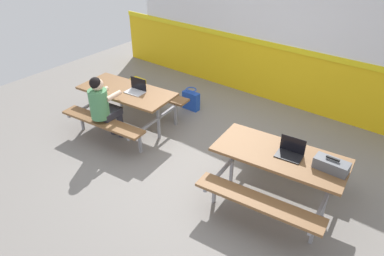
{
  "coord_description": "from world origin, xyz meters",
  "views": [
    {
      "loc": [
        2.86,
        -3.8,
        3.41
      ],
      "look_at": [
        0.0,
        -0.15,
        0.55
      ],
      "focal_mm": 33.71,
      "sensor_mm": 36.0,
      "label": 1
    }
  ],
  "objects_px": {
    "toolbox_grey": "(331,165)",
    "picnic_table_left": "(127,99)",
    "student_nearer": "(103,104)",
    "picnic_table_right": "(279,164)",
    "tote_bag_bright": "(191,100)",
    "laptop_silver": "(136,89)",
    "laptop_dark": "(290,152)",
    "backpack_dark": "(139,89)"
  },
  "relations": [
    {
      "from": "toolbox_grey",
      "to": "picnic_table_left",
      "type": "bearing_deg",
      "value": 179.71
    },
    {
      "from": "student_nearer",
      "to": "toolbox_grey",
      "type": "xyz_separation_m",
      "value": [
        3.48,
        0.54,
        0.1
      ]
    },
    {
      "from": "toolbox_grey",
      "to": "picnic_table_right",
      "type": "bearing_deg",
      "value": -174.02
    },
    {
      "from": "toolbox_grey",
      "to": "tote_bag_bright",
      "type": "relative_size",
      "value": 0.93
    },
    {
      "from": "tote_bag_bright",
      "to": "picnic_table_left",
      "type": "bearing_deg",
      "value": -110.08
    },
    {
      "from": "laptop_silver",
      "to": "laptop_dark",
      "type": "height_order",
      "value": "same"
    },
    {
      "from": "picnic_table_right",
      "to": "toolbox_grey",
      "type": "bearing_deg",
      "value": 5.98
    },
    {
      "from": "picnic_table_right",
      "to": "tote_bag_bright",
      "type": "relative_size",
      "value": 4.05
    },
    {
      "from": "picnic_table_left",
      "to": "tote_bag_bright",
      "type": "relative_size",
      "value": 4.05
    },
    {
      "from": "picnic_table_left",
      "to": "picnic_table_right",
      "type": "xyz_separation_m",
      "value": [
        2.91,
        -0.08,
        0.0
      ]
    },
    {
      "from": "laptop_dark",
      "to": "tote_bag_bright",
      "type": "xyz_separation_m",
      "value": [
        -2.57,
        1.25,
        -0.59
      ]
    },
    {
      "from": "student_nearer",
      "to": "toolbox_grey",
      "type": "height_order",
      "value": "student_nearer"
    },
    {
      "from": "student_nearer",
      "to": "laptop_silver",
      "type": "distance_m",
      "value": 0.63
    },
    {
      "from": "toolbox_grey",
      "to": "backpack_dark",
      "type": "distance_m",
      "value": 4.34
    },
    {
      "from": "picnic_table_left",
      "to": "laptop_dark",
      "type": "height_order",
      "value": "laptop_dark"
    },
    {
      "from": "laptop_dark",
      "to": "backpack_dark",
      "type": "xyz_separation_m",
      "value": [
        -3.69,
        0.94,
        -0.57
      ]
    },
    {
      "from": "picnic_table_right",
      "to": "picnic_table_left",
      "type": "bearing_deg",
      "value": 178.38
    },
    {
      "from": "picnic_table_left",
      "to": "backpack_dark",
      "type": "xyz_separation_m",
      "value": [
        -0.68,
        0.91,
        -0.36
      ]
    },
    {
      "from": "laptop_dark",
      "to": "backpack_dark",
      "type": "bearing_deg",
      "value": 165.66
    },
    {
      "from": "student_nearer",
      "to": "laptop_dark",
      "type": "distance_m",
      "value": 3.02
    },
    {
      "from": "picnic_table_right",
      "to": "backpack_dark",
      "type": "relative_size",
      "value": 3.96
    },
    {
      "from": "backpack_dark",
      "to": "tote_bag_bright",
      "type": "relative_size",
      "value": 1.02
    },
    {
      "from": "picnic_table_right",
      "to": "tote_bag_bright",
      "type": "distance_m",
      "value": 2.81
    },
    {
      "from": "picnic_table_left",
      "to": "laptop_silver",
      "type": "bearing_deg",
      "value": 17.18
    },
    {
      "from": "picnic_table_left",
      "to": "backpack_dark",
      "type": "bearing_deg",
      "value": 126.58
    },
    {
      "from": "toolbox_grey",
      "to": "tote_bag_bright",
      "type": "bearing_deg",
      "value": 158.11
    },
    {
      "from": "picnic_table_right",
      "to": "laptop_silver",
      "type": "bearing_deg",
      "value": 177.08
    },
    {
      "from": "picnic_table_right",
      "to": "laptop_dark",
      "type": "xyz_separation_m",
      "value": [
        0.1,
        0.05,
        0.21
      ]
    },
    {
      "from": "picnic_table_left",
      "to": "toolbox_grey",
      "type": "relative_size",
      "value": 4.35
    },
    {
      "from": "tote_bag_bright",
      "to": "toolbox_grey",
      "type": "bearing_deg",
      "value": -21.89
    },
    {
      "from": "backpack_dark",
      "to": "laptop_silver",
      "type": "bearing_deg",
      "value": -44.78
    },
    {
      "from": "student_nearer",
      "to": "toolbox_grey",
      "type": "bearing_deg",
      "value": 8.77
    },
    {
      "from": "picnic_table_left",
      "to": "laptop_silver",
      "type": "xyz_separation_m",
      "value": [
        0.18,
        0.06,
        0.21
      ]
    },
    {
      "from": "picnic_table_right",
      "to": "tote_bag_bright",
      "type": "xyz_separation_m",
      "value": [
        -2.46,
        1.3,
        -0.38
      ]
    },
    {
      "from": "picnic_table_left",
      "to": "laptop_silver",
      "type": "height_order",
      "value": "laptop_silver"
    },
    {
      "from": "student_nearer",
      "to": "backpack_dark",
      "type": "distance_m",
      "value": 1.7
    },
    {
      "from": "picnic_table_right",
      "to": "tote_bag_bright",
      "type": "height_order",
      "value": "picnic_table_right"
    },
    {
      "from": "toolbox_grey",
      "to": "laptop_silver",
      "type": "bearing_deg",
      "value": 178.72
    },
    {
      "from": "student_nearer",
      "to": "tote_bag_bright",
      "type": "relative_size",
      "value": 2.81
    },
    {
      "from": "picnic_table_right",
      "to": "laptop_dark",
      "type": "bearing_deg",
      "value": 24.87
    },
    {
      "from": "student_nearer",
      "to": "laptop_silver",
      "type": "relative_size",
      "value": 3.54
    },
    {
      "from": "student_nearer",
      "to": "tote_bag_bright",
      "type": "xyz_separation_m",
      "value": [
        0.4,
        1.77,
        -0.51
      ]
    }
  ]
}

